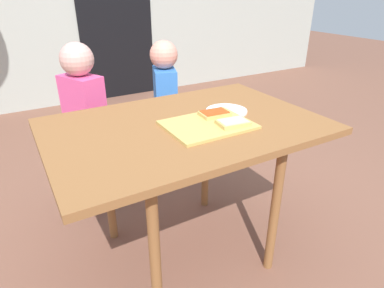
% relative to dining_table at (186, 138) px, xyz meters
% --- Properties ---
extents(ground_plane, '(16.00, 16.00, 0.00)m').
position_rel_dining_table_xyz_m(ground_plane, '(0.00, 0.00, -0.68)').
color(ground_plane, brown).
extents(house_door, '(0.90, 0.02, 2.00)m').
position_rel_dining_table_xyz_m(house_door, '(0.64, 2.86, 0.32)').
color(house_door, black).
rests_on(house_door, ground).
extents(dining_table, '(1.21, 0.82, 0.75)m').
position_rel_dining_table_xyz_m(dining_table, '(0.00, 0.00, 0.00)').
color(dining_table, brown).
rests_on(dining_table, ground).
extents(cutting_board, '(0.37, 0.28, 0.01)m').
position_rel_dining_table_xyz_m(cutting_board, '(0.07, -0.08, 0.08)').
color(cutting_board, tan).
rests_on(cutting_board, dining_table).
extents(pizza_slice_far_right, '(0.14, 0.10, 0.02)m').
position_rel_dining_table_xyz_m(pizza_slice_far_right, '(0.15, -0.01, 0.10)').
color(pizza_slice_far_right, tan).
rests_on(pizza_slice_far_right, cutting_board).
extents(pizza_slice_near_right, '(0.14, 0.11, 0.02)m').
position_rel_dining_table_xyz_m(pizza_slice_near_right, '(0.16, -0.15, 0.10)').
color(pizza_slice_near_right, tan).
rests_on(pizza_slice_near_right, cutting_board).
extents(plate_white_right, '(0.20, 0.20, 0.01)m').
position_rel_dining_table_xyz_m(plate_white_right, '(0.24, 0.03, 0.08)').
color(plate_white_right, white).
rests_on(plate_white_right, dining_table).
extents(child_left, '(0.23, 0.28, 1.04)m').
position_rel_dining_table_xyz_m(child_left, '(-0.30, 0.66, -0.07)').
color(child_left, '#432543').
rests_on(child_left, ground).
extents(child_right, '(0.21, 0.27, 0.99)m').
position_rel_dining_table_xyz_m(child_right, '(0.27, 0.77, -0.10)').
color(child_right, '#48416B').
rests_on(child_right, ground).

